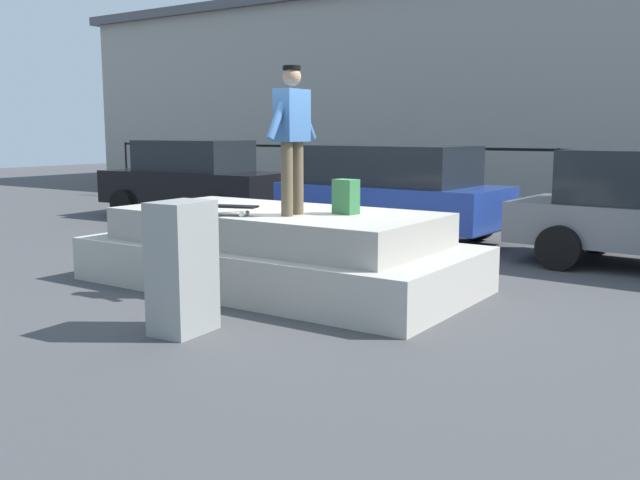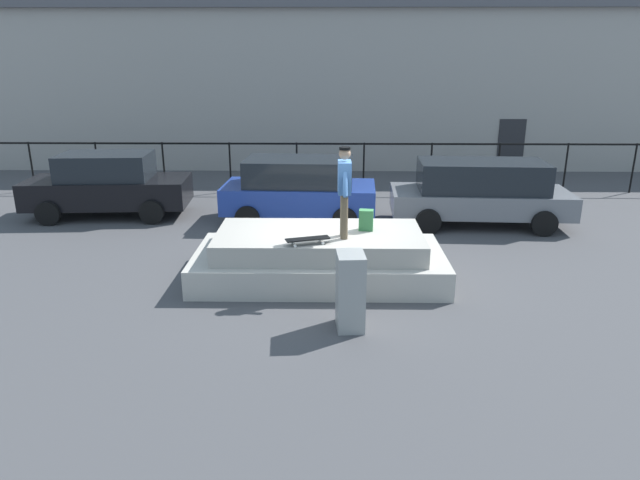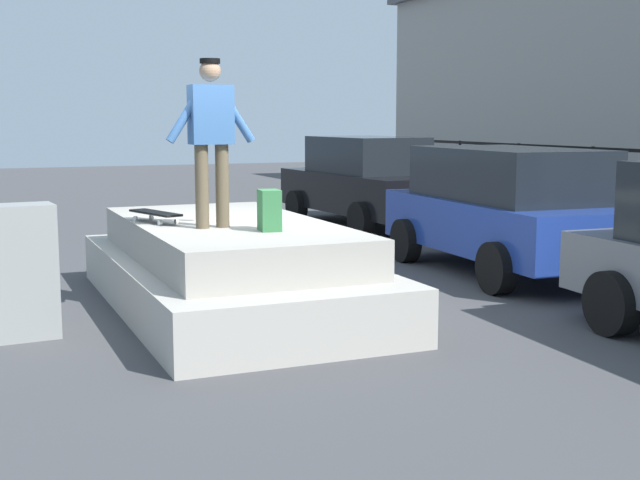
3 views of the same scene
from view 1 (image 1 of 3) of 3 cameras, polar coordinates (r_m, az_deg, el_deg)
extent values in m
plane|color=#424244|center=(9.08, -1.74, -3.68)|extent=(60.00, 60.00, 0.00)
cube|color=#ADA89E|center=(9.05, -3.46, -1.92)|extent=(4.97, 2.45, 0.56)
cube|color=#A09B91|center=(8.98, -3.49, 1.12)|extent=(4.08, 2.01, 0.41)
cylinder|color=brown|center=(8.29, -2.69, 4.92)|extent=(0.14, 0.14, 0.87)
cylinder|color=brown|center=(8.47, -1.82, 5.01)|extent=(0.14, 0.14, 0.87)
cube|color=#33598C|center=(8.36, -2.28, 10.01)|extent=(0.25, 0.44, 0.60)
cylinder|color=#33598C|center=(8.14, -3.38, 9.98)|extent=(0.10, 0.41, 0.57)
cylinder|color=#33598C|center=(8.58, -1.23, 9.93)|extent=(0.10, 0.41, 0.57)
sphere|color=tan|center=(8.38, -2.30, 13.03)|extent=(0.22, 0.22, 0.22)
cylinder|color=black|center=(8.39, -2.30, 13.71)|extent=(0.21, 0.21, 0.05)
cube|color=black|center=(8.48, -7.77, 2.73)|extent=(0.85, 0.44, 0.02)
cylinder|color=silver|center=(8.29, -6.36, 2.06)|extent=(0.06, 0.05, 0.06)
cylinder|color=silver|center=(8.48, -5.83, 2.21)|extent=(0.06, 0.05, 0.06)
cylinder|color=silver|center=(8.52, -9.68, 2.16)|extent=(0.06, 0.05, 0.06)
cylinder|color=silver|center=(8.69, -9.10, 2.31)|extent=(0.06, 0.05, 0.06)
cube|color=#33723F|center=(8.52, 2.10, 3.51)|extent=(0.30, 0.23, 0.42)
cube|color=black|center=(16.34, -10.11, 4.19)|extent=(4.46, 1.98, 0.74)
cube|color=black|center=(16.30, -10.18, 6.71)|extent=(2.49, 1.66, 0.70)
cylinder|color=black|center=(17.92, -11.53, 3.36)|extent=(0.65, 0.26, 0.64)
cylinder|color=black|center=(16.66, -15.60, 2.82)|extent=(0.65, 0.26, 0.64)
cylinder|color=black|center=(16.23, -4.41, 2.97)|extent=(0.65, 0.26, 0.64)
cylinder|color=black|center=(14.83, -8.33, 2.35)|extent=(0.65, 0.26, 0.64)
cube|color=navy|center=(12.79, 5.78, 2.94)|extent=(4.12, 2.02, 0.69)
cube|color=black|center=(12.74, 5.83, 6.04)|extent=(2.90, 1.74, 0.69)
cylinder|color=black|center=(14.27, 3.41, 2.17)|extent=(0.65, 0.25, 0.64)
cylinder|color=black|center=(12.78, -1.21, 1.41)|extent=(0.65, 0.25, 0.64)
cylinder|color=black|center=(13.06, 12.58, 1.36)|extent=(0.65, 0.25, 0.64)
cylinder|color=black|center=(11.41, 8.69, 0.42)|extent=(0.65, 0.25, 0.64)
cylinder|color=black|center=(12.33, 21.43, 0.53)|extent=(0.65, 0.25, 0.64)
cylinder|color=black|center=(10.59, 18.72, -0.60)|extent=(0.65, 0.25, 0.64)
cube|color=gray|center=(7.00, -11.05, -2.20)|extent=(0.48, 0.63, 1.30)
cylinder|color=black|center=(22.67, -15.35, 5.57)|extent=(0.06, 0.06, 1.61)
cylinder|color=black|center=(21.06, -11.47, 5.48)|extent=(0.06, 0.06, 1.61)
cylinder|color=black|center=(19.56, -6.97, 5.35)|extent=(0.06, 0.06, 1.61)
cylinder|color=black|center=(18.20, -1.76, 5.16)|extent=(0.06, 0.06, 1.61)
cylinder|color=black|center=(17.02, 4.22, 4.88)|extent=(0.06, 0.06, 1.61)
cylinder|color=black|center=(16.04, 11.00, 4.51)|extent=(0.06, 0.06, 1.61)
cylinder|color=black|center=(15.32, 18.53, 4.02)|extent=(0.06, 0.06, 1.61)
cube|color=black|center=(15.61, 14.79, 7.09)|extent=(24.00, 0.04, 0.06)
cube|color=gray|center=(23.03, 21.47, 10.67)|extent=(34.45, 8.44, 5.91)
camera|label=2|loc=(6.93, -95.08, 19.51)|focal=32.25mm
camera|label=3|loc=(5.63, 74.87, 3.72)|focal=48.00mm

